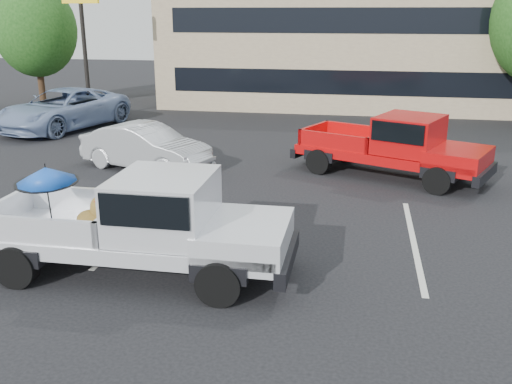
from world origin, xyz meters
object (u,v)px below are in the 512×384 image
tree_left (35,30)px  tree_back (445,15)px  silver_pickup (151,220)px  blue_suv (63,109)px  red_pickup (403,144)px  silver_sedan (146,147)px  motel_sign (81,10)px

tree_left → tree_back: bearing=19.3°
silver_pickup → blue_suv: (-8.26, 12.20, -0.25)m
red_pickup → silver_sedan: (-7.54, -0.32, -0.32)m
silver_pickup → blue_suv: bearing=124.0°
tree_left → silver_sedan: (9.46, -10.50, -3.05)m
tree_back → motel_sign: bearing=-148.0°
tree_left → tree_back: size_ratio=0.85×
red_pickup → blue_suv: size_ratio=1.01×
tree_left → silver_sedan: 14.46m
tree_left → silver_pickup: bearing=-55.0°
red_pickup → silver_sedan: size_ratio=1.41×
tree_left → blue_suv: tree_left is taller
blue_suv → tree_left: bearing=144.0°
tree_left → silver_sedan: size_ratio=1.46×
silver_pickup → silver_sedan: bearing=111.6°
silver_pickup → silver_sedan: size_ratio=1.38×
blue_suv → motel_sign: bearing=105.4°
silver_sedan → red_pickup: bearing=-68.6°
silver_pickup → silver_sedan: 7.44m
silver_sedan → blue_suv: blue_suv is taller
motel_sign → blue_suv: bearing=-91.4°
motel_sign → red_pickup: 15.29m
tree_back → silver_sedan: (-10.54, -17.50, -3.73)m
tree_back → silver_pickup: 25.84m
tree_back → red_pickup: (-3.00, -17.18, -3.42)m
tree_back → red_pickup: size_ratio=1.22×
silver_sedan → blue_suv: bearing=65.0°
tree_left → silver_pickup: 21.42m
silver_pickup → tree_left: bearing=125.0°
motel_sign → silver_sedan: (5.46, -7.50, -3.97)m
silver_pickup → tree_back: bearing=72.2°
motel_sign → blue_suv: (-0.05, -2.20, -3.85)m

